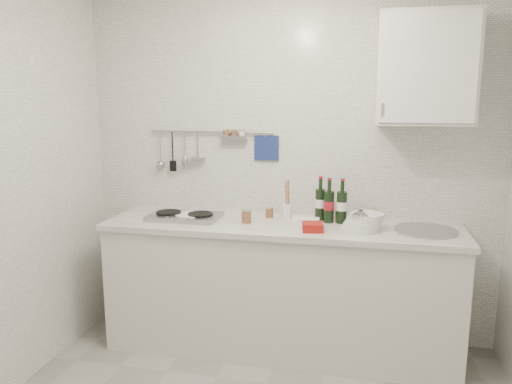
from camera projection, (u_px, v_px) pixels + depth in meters
back_wall at (288, 170)px, 3.65m from camera, size 3.00×0.02×2.50m
counter at (281, 290)px, 3.52m from camera, size 2.44×0.64×0.96m
wall_rail at (209, 145)px, 3.71m from camera, size 0.98×0.09×0.34m
wall_cabinet at (425, 69)px, 3.16m from camera, size 0.60×0.38×0.70m
plate_stack_hob at (190, 216)px, 3.56m from camera, size 0.24×0.24×0.03m
plate_stack_sink at (363, 222)px, 3.26m from camera, size 0.28×0.27×0.12m
wine_bottles at (330, 200)px, 3.45m from camera, size 0.23×0.13×0.31m
butter_dish at (306, 222)px, 3.36m from camera, size 0.18×0.10×0.05m
strawberry_punnet at (313, 227)px, 3.23m from camera, size 0.15×0.15×0.05m
utensil_crock at (287, 210)px, 3.55m from camera, size 0.07×0.07×0.29m
jar_a at (269, 212)px, 3.61m from camera, size 0.06×0.06×0.08m
jar_b at (372, 215)px, 3.51m from camera, size 0.07×0.07×0.08m
jar_c at (340, 216)px, 3.49m from camera, size 0.07×0.07×0.08m
jar_d at (246, 216)px, 3.44m from camera, size 0.07×0.07×0.09m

